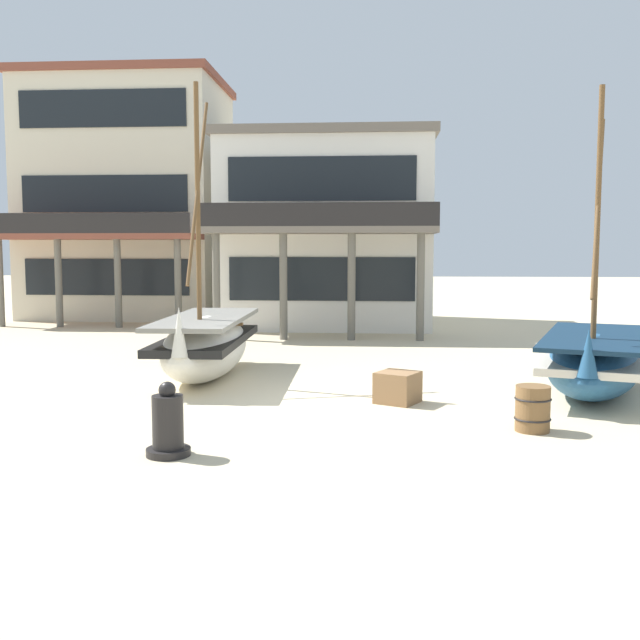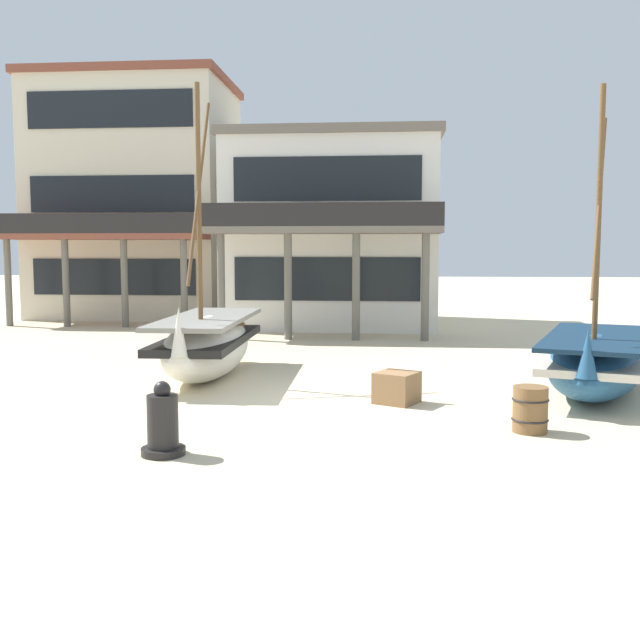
# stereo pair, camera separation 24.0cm
# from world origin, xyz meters

# --- Properties ---
(ground_plane) EXTENTS (120.00, 120.00, 0.00)m
(ground_plane) POSITION_xyz_m (0.00, 0.00, 0.00)
(ground_plane) COLOR beige
(fishing_boat_near_left) EXTENTS (1.68, 4.87, 6.09)m
(fishing_boat_near_left) POSITION_xyz_m (-2.55, 2.31, 0.74)
(fishing_boat_near_left) COLOR silver
(fishing_boat_near_left) RESTS_ON ground
(fishing_boat_centre_large) EXTENTS (3.13, 5.00, 5.67)m
(fishing_boat_centre_large) POSITION_xyz_m (5.23, 1.19, 0.63)
(fishing_boat_centre_large) COLOR #23517A
(fishing_boat_centre_large) RESTS_ON ground
(capstan_winch) EXTENTS (0.60, 0.60, 1.01)m
(capstan_winch) POSITION_xyz_m (-1.71, -3.55, 0.41)
(capstan_winch) COLOR black
(capstan_winch) RESTS_ON ground
(wooden_barrel) EXTENTS (0.56, 0.56, 0.70)m
(wooden_barrel) POSITION_xyz_m (3.46, -1.85, 0.35)
(wooden_barrel) COLOR brown
(wooden_barrel) RESTS_ON ground
(cargo_crate) EXTENTS (0.91, 0.91, 0.56)m
(cargo_crate) POSITION_xyz_m (1.47, 0.07, 0.28)
(cargo_crate) COLOR olive
(cargo_crate) RESTS_ON ground
(harbor_building_main) EXTENTS (7.55, 8.72, 6.78)m
(harbor_building_main) POSITION_xyz_m (-0.68, 14.03, 3.40)
(harbor_building_main) COLOR white
(harbor_building_main) RESTS_ON ground
(harbor_building_annex) EXTENTS (7.80, 8.05, 9.61)m
(harbor_building_annex) POSITION_xyz_m (-9.00, 16.68, 4.80)
(harbor_building_annex) COLOR beige
(harbor_building_annex) RESTS_ON ground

